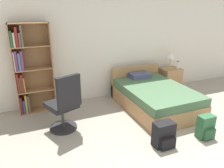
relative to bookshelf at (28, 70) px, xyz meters
The scene contains 9 objects.
wall_back 2.04m from the bookshelf, ahead, with size 9.00×0.06×2.60m.
bookshelf is the anchor object (origin of this frame).
bed 2.77m from the bookshelf, 19.02° to the right, with size 1.31×1.93×0.77m.
office_chair 1.27m from the bookshelf, 65.09° to the right, with size 0.63×0.69×1.11m.
nightstand 3.62m from the bookshelf, ahead, with size 0.51×0.45×0.61m.
table_lamp 3.52m from the bookshelf, ahead, with size 0.23×0.23×0.46m.
water_bottle 3.70m from the bookshelf, ahead, with size 0.07×0.07×0.22m.
backpack_green 3.60m from the bookshelf, 39.82° to the right, with size 0.28×0.23×0.42m.
backpack_black 2.98m from the bookshelf, 49.07° to the right, with size 0.34×0.27×0.42m.
Camera 1 is at (-2.09, -1.67, 2.20)m, focal length 35.00 mm.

